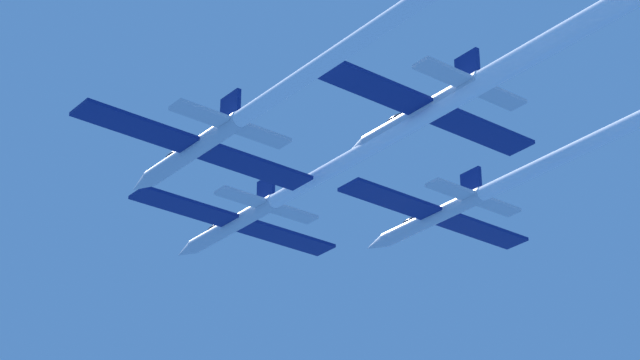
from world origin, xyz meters
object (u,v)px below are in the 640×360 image
object	(u,v)px
jet_right_wing	(572,151)
jet_slot	(600,11)
jet_left_wing	(327,61)
jet_lead	(339,164)

from	to	relation	value
jet_right_wing	jet_slot	bearing A→B (deg)	-133.16
jet_left_wing	jet_right_wing	bearing A→B (deg)	1.02
jet_left_wing	jet_right_wing	world-z (taller)	jet_right_wing
jet_slot	jet_lead	bearing A→B (deg)	90.00
jet_left_wing	jet_slot	world-z (taller)	jet_slot
jet_lead	jet_slot	world-z (taller)	jet_slot
jet_lead	jet_left_wing	distance (m)	13.94
jet_right_wing	jet_slot	xyz separation A→B (m)	(-10.79, -11.50, 0.06)
jet_lead	jet_left_wing	world-z (taller)	jet_lead
jet_right_wing	jet_slot	distance (m)	15.77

